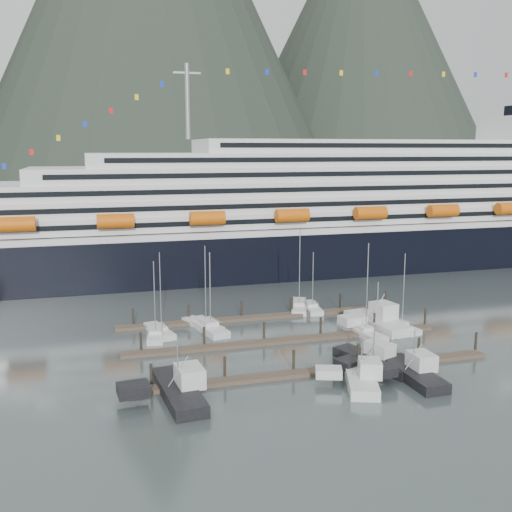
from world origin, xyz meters
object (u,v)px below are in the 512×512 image
object	(u,v)px
sailboat_d	(362,332)
sailboat_g	(299,307)
sailboat_e	(203,325)
trawler_a	(177,390)
trawler_b	(360,378)
cruise_ship	(353,216)
sailboat_c	(208,328)
sailboat_a	(156,335)
sailboat_f	(311,308)
trawler_d	(412,372)
trawler_c	(373,360)
trawler_e	(376,321)
sailboat_b	(160,331)
sailboat_h	(398,327)

from	to	relation	value
sailboat_d	sailboat_g	world-z (taller)	sailboat_g
sailboat_e	trawler_a	xyz separation A→B (m)	(-8.12, -26.12, 0.52)
trawler_b	sailboat_g	bearing A→B (deg)	11.51
cruise_ship	sailboat_c	world-z (taller)	cruise_ship
sailboat_a	trawler_a	distance (m)	23.03
sailboat_e	sailboat_f	bearing A→B (deg)	-99.66
sailboat_a	sailboat_d	xyz separation A→B (m)	(30.72, -7.18, 0.02)
sailboat_g	trawler_d	distance (m)	35.05
cruise_ship	sailboat_a	size ratio (longest dim) A/B	17.07
sailboat_d	sailboat_g	size ratio (longest dim) A/B	0.99
sailboat_a	trawler_c	xyz separation A→B (m)	(25.97, -20.07, 0.42)
cruise_ship	sailboat_e	xyz separation A→B (m)	(-45.37, -41.32, -11.63)
sailboat_g	sailboat_f	bearing A→B (deg)	-107.83
trawler_e	sailboat_d	bearing A→B (deg)	114.18
trawler_a	trawler_c	xyz separation A→B (m)	(26.26, 2.95, -0.11)
sailboat_d	trawler_d	xyz separation A→B (m)	(-2.14, -18.36, 0.46)
sailboat_e	sailboat_f	world-z (taller)	sailboat_e
trawler_a	sailboat_b	bearing A→B (deg)	-6.90
sailboat_b	sailboat_f	distance (m)	28.27
sailboat_c	sailboat_e	world-z (taller)	sailboat_e
sailboat_b	sailboat_e	distance (m)	7.19
sailboat_g	trawler_c	bearing A→B (deg)	-160.66
cruise_ship	sailboat_c	xyz separation A→B (m)	(-44.91, -43.06, -11.61)
sailboat_a	trawler_d	world-z (taller)	sailboat_a
sailboat_e	trawler_a	size ratio (longest dim) A/B	1.00
trawler_c	sailboat_f	bearing A→B (deg)	-25.59
sailboat_b	trawler_a	xyz separation A→B (m)	(-1.06, -24.74, 0.53)
trawler_b	trawler_d	bearing A→B (deg)	-70.64
sailboat_b	sailboat_e	bearing A→B (deg)	-92.50
sailboat_c	sailboat_d	world-z (taller)	sailboat_d
sailboat_d	trawler_d	world-z (taller)	sailboat_d
sailboat_d	trawler_e	size ratio (longest dim) A/B	1.13
trawler_b	trawler_e	world-z (taller)	trawler_e
trawler_d	trawler_e	bearing A→B (deg)	-16.15
trawler_b	trawler_e	xyz separation A→B (m)	(12.95, 20.91, 0.14)
trawler_d	sailboat_h	bearing A→B (deg)	-25.33
sailboat_e	sailboat_h	xyz separation A→B (m)	(29.55, -9.67, -0.00)
trawler_d	trawler_b	bearing A→B (deg)	89.24
sailboat_d	trawler_b	world-z (taller)	sailboat_d
sailboat_c	trawler_d	bearing A→B (deg)	-155.49
sailboat_h	trawler_c	xyz separation A→B (m)	(-11.41, -13.49, 0.41)
sailboat_f	trawler_b	world-z (taller)	sailboat_f
sailboat_g	trawler_c	size ratio (longest dim) A/B	1.20
sailboat_f	trawler_d	size ratio (longest dim) A/B	0.96
trawler_e	sailboat_h	bearing A→B (deg)	-134.76
sailboat_a	sailboat_c	xyz separation A→B (m)	(8.30, 1.35, 0.03)
trawler_a	sailboat_a	bearing A→B (deg)	-5.14
cruise_ship	sailboat_b	xyz separation A→B (m)	(-52.42, -42.70, -11.64)
trawler_d	sailboat_g	bearing A→B (deg)	2.88
sailboat_c	trawler_c	bearing A→B (deg)	-153.00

